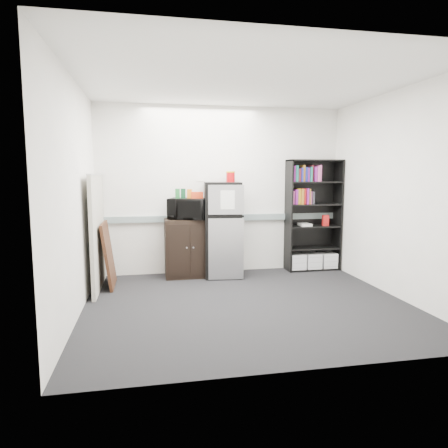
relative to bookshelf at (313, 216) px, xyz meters
name	(u,v)px	position (x,y,z in m)	size (l,w,h in m)	color
floor	(247,304)	(-1.53, -1.57, -0.91)	(4.00, 4.00, 0.00)	black
wall_back	(222,190)	(-1.53, 0.18, 0.44)	(4.00, 0.02, 2.70)	white
wall_right	(397,194)	(0.47, -1.57, 0.44)	(0.02, 3.50, 2.70)	white
wall_left	(75,198)	(-3.53, -1.57, 0.44)	(0.02, 3.50, 2.70)	white
ceiling	(249,81)	(-1.53, -1.57, 1.79)	(4.00, 3.50, 0.02)	white
electrical_raceway	(222,218)	(-1.53, 0.15, -0.01)	(3.92, 0.05, 0.10)	gray
wall_note	(200,178)	(-1.88, 0.18, 0.64)	(0.14, 0.00, 0.10)	white
bookshelf	(313,216)	(0.00, 0.00, 0.00)	(0.90, 0.34, 1.85)	black
cubicle_partition	(97,232)	(-3.43, -0.49, -0.10)	(0.06, 1.30, 1.62)	gray
cabinet	(189,248)	(-2.11, -0.06, -0.45)	(0.73, 0.49, 0.92)	black
microwave	(188,209)	(-2.11, -0.08, 0.17)	(0.58, 0.40, 0.32)	black
snack_box_a	(177,193)	(-2.27, -0.05, 0.40)	(0.07, 0.05, 0.15)	#1B6128
snack_box_b	(183,193)	(-2.18, -0.05, 0.40)	(0.07, 0.05, 0.15)	#0D391C
snack_box_c	(189,194)	(-2.08, -0.05, 0.40)	(0.07, 0.05, 0.14)	orange
snack_bag	(197,195)	(-1.97, -0.10, 0.38)	(0.18, 0.10, 0.10)	red
refrigerator	(223,230)	(-1.57, -0.14, -0.17)	(0.62, 0.64, 1.49)	black
coffee_can	(231,176)	(-1.42, -0.02, 0.67)	(0.14, 0.14, 0.19)	#B0080C
framed_poster	(109,254)	(-3.30, -0.40, -0.45)	(0.16, 0.72, 0.93)	black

